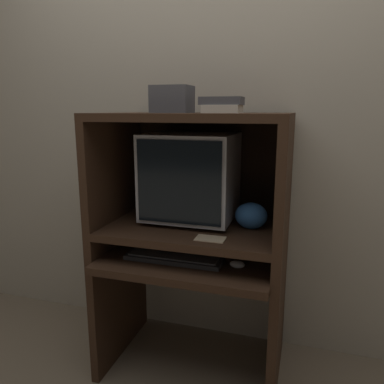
{
  "coord_description": "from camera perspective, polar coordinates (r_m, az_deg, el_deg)",
  "views": [
    {
      "loc": [
        0.51,
        -1.4,
        1.33
      ],
      "look_at": [
        -0.01,
        0.29,
        0.94
      ],
      "focal_mm": 35.0,
      "sensor_mm": 36.0,
      "label": 1
    }
  ],
  "objects": [
    {
      "name": "desk_base",
      "position": [
        1.97,
        -0.08,
        -15.79
      ],
      "size": [
        0.89,
        0.64,
        0.64
      ],
      "color": "#382316",
      "rests_on": "ground_plane"
    },
    {
      "name": "hutch_upper",
      "position": [
        1.82,
        0.61,
        6.32
      ],
      "size": [
        0.89,
        0.59,
        0.54
      ],
      "color": "#382316",
      "rests_on": "desk_monitor_shelf"
    },
    {
      "name": "snack_bag",
      "position": [
        1.79,
        9.0,
        -3.58
      ],
      "size": [
        0.15,
        0.11,
        0.13
      ],
      "color": "#336BB7",
      "rests_on": "desk_monitor_shelf"
    },
    {
      "name": "crt_monitor",
      "position": [
        1.87,
        -0.19,
        2.39
      ],
      "size": [
        0.44,
        0.38,
        0.44
      ],
      "color": "#B2B2B7",
      "rests_on": "desk_monitor_shelf"
    },
    {
      "name": "paper_card",
      "position": [
        1.65,
        2.81,
        -7.12
      ],
      "size": [
        0.13,
        0.08,
        0.0
      ],
      "color": "#CCB28C",
      "rests_on": "desk_monitor_shelf"
    },
    {
      "name": "book_stack",
      "position": [
        1.69,
        4.61,
        13.09
      ],
      "size": [
        0.18,
        0.13,
        0.07
      ],
      "color": "beige",
      "rests_on": "hutch_upper"
    },
    {
      "name": "storage_box",
      "position": [
        1.77,
        -3.02,
        13.92
      ],
      "size": [
        0.17,
        0.15,
        0.12
      ],
      "color": "#4C4C51",
      "rests_on": "hutch_upper"
    },
    {
      "name": "wall_back",
      "position": [
        2.12,
        3.17,
        11.49
      ],
      "size": [
        6.0,
        0.06,
        2.6
      ],
      "color": "#B2A893",
      "rests_on": "ground_plane"
    },
    {
      "name": "desk_monitor_shelf",
      "position": [
        1.87,
        0.31,
        -5.81
      ],
      "size": [
        0.89,
        0.59,
        0.14
      ],
      "color": "#382316",
      "rests_on": "desk_base"
    },
    {
      "name": "keyboard",
      "position": [
        1.79,
        -2.73,
        -9.92
      ],
      "size": [
        0.46,
        0.14,
        0.03
      ],
      "color": "#2D2D30",
      "rests_on": "desk_base"
    },
    {
      "name": "mouse",
      "position": [
        1.71,
        6.92,
        -10.89
      ],
      "size": [
        0.07,
        0.05,
        0.03
      ],
      "color": "#B7B7B7",
      "rests_on": "desk_base"
    }
  ]
}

